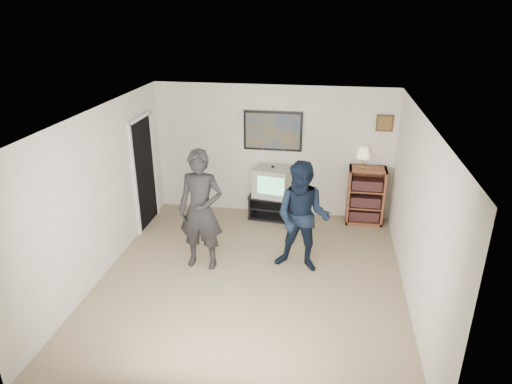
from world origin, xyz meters
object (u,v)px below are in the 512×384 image
(person_tall, at_px, (201,210))
(person_short, at_px, (303,218))
(crt_television, at_px, (273,181))
(bookshelf, at_px, (365,196))
(media_stand, at_px, (274,206))

(person_tall, relative_size, person_short, 1.09)
(person_short, bearing_deg, person_tall, -165.12)
(crt_television, bearing_deg, bookshelf, 11.41)
(crt_television, bearing_deg, media_stand, 9.76)
(crt_television, xyz_separation_m, bookshelf, (1.74, 0.05, -0.20))
(crt_television, relative_size, bookshelf, 0.60)
(media_stand, distance_m, person_tall, 2.22)
(media_stand, xyz_separation_m, person_tall, (-0.90, -1.90, 0.72))
(crt_television, relative_size, person_short, 0.38)
(crt_television, bearing_deg, person_short, -59.12)
(bookshelf, distance_m, person_short, 2.12)
(media_stand, xyz_separation_m, person_short, (0.64, -1.75, 0.64))
(person_tall, distance_m, person_short, 1.54)
(person_short, bearing_deg, crt_television, 120.44)
(crt_television, height_order, bookshelf, bookshelf)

